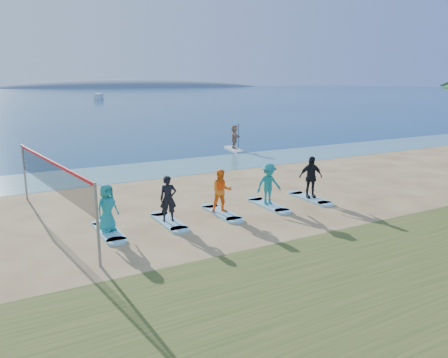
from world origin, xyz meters
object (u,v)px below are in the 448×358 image
boat_offshore_b (99,100)px  student_4 (311,177)px  student_1 (168,199)px  surfboard_2 (222,213)px  paddleboard (234,149)px  surfboard_1 (169,222)px  student_0 (107,208)px  student_3 (269,184)px  paddleboarder (234,137)px  surfboard_4 (310,198)px  surfboard_0 (109,232)px  student_2 (222,191)px  surfboard_3 (268,205)px  volleyball_net (51,175)px

boat_offshore_b → student_4: (-16.86, -108.45, 1.03)m
student_1 → surfboard_2: bearing=14.6°
paddleboard → surfboard_1: bearing=-117.4°
student_0 → surfboard_1: size_ratio=0.76×
paddleboard → student_3: student_3 is taller
boat_offshore_b → surfboard_1: boat_offshore_b is taller
paddleboarder → student_0: (-13.40, -13.92, -0.10)m
paddleboard → student_1: bearing=-117.4°
surfboard_2 → surfboard_4: (4.56, 0.00, 0.00)m
surfboard_0 → student_0: (0.00, 0.00, 0.88)m
surfboard_0 → surfboard_4: size_ratio=1.00×
student_2 → surfboard_4: bearing=16.8°
surfboard_3 → surfboard_2: bearing=180.0°
boat_offshore_b → surfboard_2: bearing=-78.2°
student_4 → paddleboard: bearing=89.1°
student_0 → surfboard_3: bearing=-22.7°
paddleboard → student_1: size_ratio=1.74×
student_0 → student_2: bearing=-22.7°
boat_offshore_b → student_3: (-19.13, -108.45, 0.97)m
surfboard_2 → surfboard_3: bearing=0.0°
paddleboard → surfboard_1: size_ratio=1.36×
student_0 → student_2: size_ratio=0.97×
surfboard_2 → student_4: bearing=0.0°
surfboard_0 → surfboard_4: 9.11m
paddleboarder → surfboard_1: paddleboarder is taller
volleyball_net → student_2: size_ratio=5.20×
paddleboarder → surfboard_3: size_ratio=0.82×
boat_offshore_b → surfboard_4: 109.76m
student_2 → surfboard_0: bearing=-163.2°
paddleboard → surfboard_2: paddleboard is taller
boat_offshore_b → surfboard_0: boat_offshore_b is taller
surfboard_0 → student_2: bearing=0.0°
boat_offshore_b → surfboard_3: bearing=-77.1°
surfboard_0 → surfboard_2: bearing=0.0°
student_1 → surfboard_4: bearing=14.6°
student_0 → surfboard_2: student_0 is taller
surfboard_4 → student_4: bearing=0.0°
surfboard_1 → student_2: bearing=0.0°
student_0 → surfboard_2: 4.64m
volleyball_net → student_3: bearing=-12.2°
surfboard_2 → student_2: size_ratio=1.27×
surfboard_3 → student_4: size_ratio=1.17×
volleyball_net → boat_offshore_b: size_ratio=1.52×
volleyball_net → boat_offshore_b: volleyball_net is taller
surfboard_2 → paddleboarder: bearing=57.6°
student_0 → surfboard_3: size_ratio=0.76×
paddleboard → paddleboarder: (0.00, 0.00, 0.97)m
volleyball_net → surfboard_2: size_ratio=4.10×
paddleboarder → student_2: (-8.84, -13.92, -0.07)m
paddleboard → surfboard_4: size_ratio=1.36×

